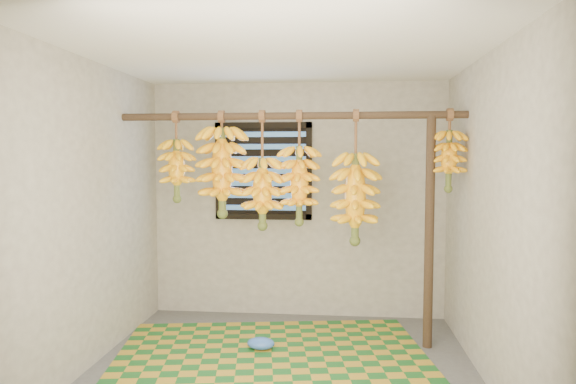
# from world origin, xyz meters

# --- Properties ---
(floor) EXTENTS (3.00, 3.00, 0.01)m
(floor) POSITION_xyz_m (0.00, 0.00, -0.01)
(floor) COLOR #4E4E4E
(floor) RESTS_ON ground
(ceiling) EXTENTS (3.00, 3.00, 0.01)m
(ceiling) POSITION_xyz_m (0.00, 0.00, 2.40)
(ceiling) COLOR silver
(ceiling) RESTS_ON wall_back
(wall_back) EXTENTS (3.00, 0.01, 2.40)m
(wall_back) POSITION_xyz_m (0.00, 1.50, 1.20)
(wall_back) COLOR gray
(wall_back) RESTS_ON floor
(wall_left) EXTENTS (0.01, 3.00, 2.40)m
(wall_left) POSITION_xyz_m (-1.50, 0.00, 1.20)
(wall_left) COLOR gray
(wall_left) RESTS_ON floor
(wall_right) EXTENTS (0.01, 3.00, 2.40)m
(wall_right) POSITION_xyz_m (1.50, 0.00, 1.20)
(wall_right) COLOR gray
(wall_right) RESTS_ON floor
(window) EXTENTS (1.00, 0.04, 1.00)m
(window) POSITION_xyz_m (-0.35, 1.48, 1.50)
(window) COLOR black
(window) RESTS_ON wall_back
(hanging_pole) EXTENTS (3.00, 0.06, 0.06)m
(hanging_pole) POSITION_xyz_m (0.00, 0.70, 2.00)
(hanging_pole) COLOR #422F1F
(hanging_pole) RESTS_ON wall_left
(support_post) EXTENTS (0.08, 0.08, 2.00)m
(support_post) POSITION_xyz_m (1.20, 0.70, 1.00)
(support_post) COLOR #422F1F
(support_post) RESTS_ON floor
(woven_mat) EXTENTS (2.84, 2.42, 0.01)m
(woven_mat) POSITION_xyz_m (-0.09, 0.19, 0.01)
(woven_mat) COLOR #1A5A1F
(woven_mat) RESTS_ON floor
(plastic_bag) EXTENTS (0.25, 0.19, 0.10)m
(plastic_bag) POSITION_xyz_m (-0.23, 0.48, 0.06)
(plastic_bag) COLOR blue
(plastic_bag) RESTS_ON woven_mat
(banana_bunch_a) EXTENTS (0.31, 0.31, 0.80)m
(banana_bunch_a) POSITION_xyz_m (-1.01, 0.70, 1.53)
(banana_bunch_a) COLOR brown
(banana_bunch_a) RESTS_ON hanging_pole
(banana_bunch_b) EXTENTS (0.41, 0.41, 0.93)m
(banana_bunch_b) POSITION_xyz_m (-0.60, 0.70, 1.51)
(banana_bunch_b) COLOR brown
(banana_bunch_b) RESTS_ON hanging_pole
(banana_bunch_c) EXTENTS (0.36, 0.36, 1.03)m
(banana_bunch_c) POSITION_xyz_m (-0.24, 0.70, 1.33)
(banana_bunch_c) COLOR brown
(banana_bunch_c) RESTS_ON hanging_pole
(banana_bunch_d) EXTENTS (0.32, 0.32, 0.99)m
(banana_bunch_d) POSITION_xyz_m (0.08, 0.70, 1.40)
(banana_bunch_d) COLOR brown
(banana_bunch_d) RESTS_ON hanging_pole
(banana_bunch_e) EXTENTS (0.38, 0.38, 1.15)m
(banana_bunch_e) POSITION_xyz_m (0.57, 0.70, 1.29)
(banana_bunch_e) COLOR brown
(banana_bunch_e) RESTS_ON hanging_pole
(banana_bunch_f) EXTENTS (0.28, 0.28, 0.69)m
(banana_bunch_f) POSITION_xyz_m (1.35, 0.70, 1.62)
(banana_bunch_f) COLOR brown
(banana_bunch_f) RESTS_ON hanging_pole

